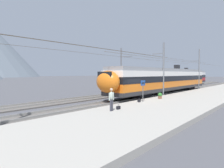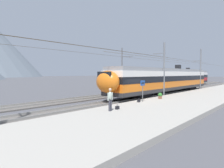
% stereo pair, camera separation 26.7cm
% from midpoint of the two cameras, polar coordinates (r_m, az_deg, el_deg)
% --- Properties ---
extents(ground_plane, '(400.00, 400.00, 0.00)m').
position_cam_midpoint_polar(ground_plane, '(20.71, 5.83, -5.51)').
color(ground_plane, '#4C4C51').
extents(platform_slab, '(120.00, 7.22, 0.35)m').
position_cam_midpoint_polar(platform_slab, '(18.47, 17.10, -6.14)').
color(platform_slab, '#A39E93').
rests_on(platform_slab, ground).
extents(track_near, '(120.00, 3.00, 0.28)m').
position_cam_midpoint_polar(track_near, '(21.35, 3.43, -5.05)').
color(track_near, '#5B5651').
rests_on(track_near, ground).
extents(track_far, '(120.00, 3.00, 0.28)m').
position_cam_midpoint_polar(track_far, '(24.51, -5.21, -4.01)').
color(track_far, '#5B5651').
rests_on(track_far, ground).
extents(train_near_platform, '(27.03, 3.02, 4.27)m').
position_cam_midpoint_polar(train_near_platform, '(29.99, 15.85, 1.32)').
color(train_near_platform, '#2D2D30').
rests_on(train_near_platform, track_near).
extents(train_far_track, '(34.10, 2.91, 4.27)m').
position_cam_midpoint_polar(train_far_track, '(46.57, 19.31, 1.86)').
color(train_far_track, '#2D2D30').
rests_on(train_far_track, track_far).
extents(catenary_mast_mid, '(49.03, 1.78, 7.13)m').
position_cam_midpoint_polar(catenary_mast_mid, '(26.21, 15.19, 4.47)').
color(catenary_mast_mid, slate).
rests_on(catenary_mast_mid, ground).
extents(catenary_mast_east, '(49.03, 1.78, 7.73)m').
position_cam_midpoint_polar(catenary_mast_east, '(39.95, 24.75, 4.12)').
color(catenary_mast_east, slate).
rests_on(catenary_mast_east, ground).
extents(catenary_mast_far_side, '(49.03, 2.38, 7.31)m').
position_cam_midpoint_polar(catenary_mast_far_side, '(31.75, 3.44, 4.51)').
color(catenary_mast_far_side, slate).
rests_on(catenary_mast_far_side, ground).
extents(platform_sign, '(0.70, 0.08, 2.08)m').
position_cam_midpoint_polar(platform_sign, '(18.96, 9.47, -0.62)').
color(platform_sign, '#59595B').
rests_on(platform_sign, platform_slab).
extents(passenger_walking, '(0.53, 0.22, 1.69)m').
position_cam_midpoint_polar(passenger_walking, '(14.13, -0.00, -4.23)').
color(passenger_walking, '#383842').
rests_on(passenger_walking, platform_slab).
extents(handbag_beside_passenger, '(0.32, 0.18, 0.38)m').
position_cam_midpoint_polar(handbag_beside_passenger, '(14.92, 2.09, -7.01)').
color(handbag_beside_passenger, black).
rests_on(handbag_beside_passenger, platform_slab).
extents(handbag_near_sign, '(0.32, 0.18, 0.40)m').
position_cam_midpoint_polar(handbag_near_sign, '(18.76, 8.33, -4.92)').
color(handbag_near_sign, black).
rests_on(handbag_near_sign, platform_slab).
extents(potted_plant_platform_edge, '(0.45, 0.45, 0.66)m').
position_cam_midpoint_polar(potted_plant_platform_edge, '(21.70, 14.40, -3.32)').
color(potted_plant_platform_edge, brown).
rests_on(potted_plant_platform_edge, platform_slab).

